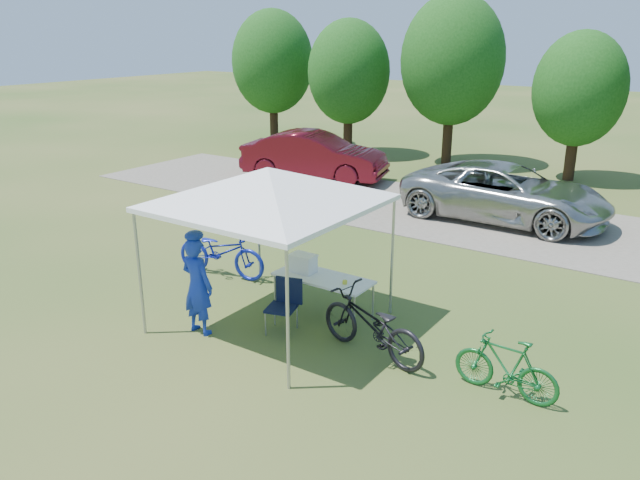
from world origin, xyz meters
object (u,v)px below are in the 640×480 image
at_px(folding_chair, 285,300).
at_px(minivan, 505,193).
at_px(cooler, 303,263).
at_px(bike_blue, 221,252).
at_px(bike_green, 506,367).
at_px(bike_dark, 372,325).
at_px(folding_table, 323,279).
at_px(cyclist, 197,286).
at_px(sedan, 314,156).

distance_m(folding_chair, minivan, 8.36).
xyz_separation_m(cooler, bike_blue, (-2.33, 0.37, -0.36)).
height_order(bike_green, bike_dark, bike_dark).
bearing_deg(folding_chair, bike_blue, 138.29).
relative_size(folding_table, minivan, 0.33).
distance_m(cooler, bike_dark, 2.05).
bearing_deg(cyclist, bike_blue, -54.35).
bearing_deg(cyclist, bike_green, -167.17).
bearing_deg(cooler, bike_dark, -23.02).
relative_size(cooler, bike_blue, 0.23).
distance_m(bike_dark, minivan, 8.30).
relative_size(bike_green, sedan, 0.31).
relative_size(folding_chair, cooler, 1.99).
distance_m(folding_table, bike_dark, 1.64).
distance_m(cooler, bike_green, 4.02).
height_order(folding_table, cyclist, cyclist).
relative_size(folding_chair, minivan, 0.17).
bearing_deg(bike_green, bike_dark, -85.90).
xyz_separation_m(folding_table, bike_dark, (1.43, -0.79, -0.16)).
bearing_deg(cooler, bike_green, -10.25).
bearing_deg(cyclist, cooler, -116.59).
bearing_deg(folding_chair, cooler, 88.81).
bearing_deg(cyclist, bike_dark, -160.44).
relative_size(folding_chair, cyclist, 0.54).
bearing_deg(minivan, folding_chair, 173.70).
xyz_separation_m(bike_blue, sedan, (-3.38, 8.18, 0.29)).
bearing_deg(cooler, bike_blue, 170.85).
distance_m(bike_green, bike_dark, 2.07).
relative_size(folding_table, cyclist, 1.06).
bearing_deg(cyclist, folding_table, -126.73).
bearing_deg(folding_table, cooler, 180.00).
height_order(bike_blue, minivan, minivan).
height_order(folding_table, bike_blue, bike_blue).
bearing_deg(folding_table, folding_chair, -103.81).
bearing_deg(bike_dark, folding_table, -107.80).
xyz_separation_m(cyclist, bike_green, (4.83, 1.00, -0.39)).
xyz_separation_m(folding_chair, cyclist, (-1.12, -0.88, 0.30)).
relative_size(bike_blue, bike_green, 1.35).
distance_m(cyclist, minivan, 9.40).
bearing_deg(minivan, cooler, 171.30).
xyz_separation_m(bike_green, minivan, (-2.79, 8.18, 0.32)).
height_order(bike_blue, bike_dark, same).
distance_m(folding_chair, cyclist, 1.46).
bearing_deg(bike_green, folding_table, -99.57).
height_order(cyclist, minivan, cyclist).
bearing_deg(sedan, bike_dark, -155.64).
xyz_separation_m(folding_table, cooler, (-0.43, 0.00, 0.21)).
xyz_separation_m(folding_table, folding_chair, (-0.20, -0.83, -0.15)).
distance_m(folding_chair, bike_dark, 1.63).
relative_size(cyclist, minivan, 0.31).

